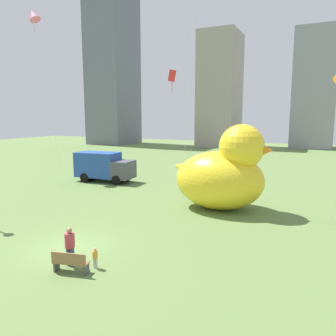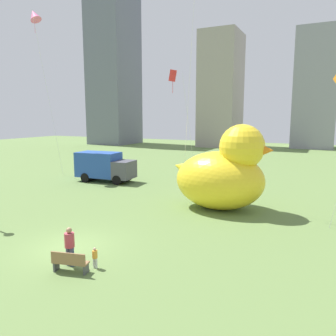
{
  "view_description": "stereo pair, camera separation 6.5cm",
  "coord_description": "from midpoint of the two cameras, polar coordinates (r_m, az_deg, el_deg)",
  "views": [
    {
      "loc": [
        10.98,
        -11.66,
        6.32
      ],
      "look_at": [
        3.45,
        3.95,
        3.6
      ],
      "focal_mm": 35.33,
      "sensor_mm": 36.0,
      "label": 1
    },
    {
      "loc": [
        11.04,
        -11.64,
        6.32
      ],
      "look_at": [
        3.45,
        3.95,
        3.6
      ],
      "focal_mm": 35.33,
      "sensor_mm": 36.0,
      "label": 2
    }
  ],
  "objects": [
    {
      "name": "park_bench",
      "position": [
        14.5,
        -16.67,
        -15.27
      ],
      "size": [
        1.56,
        0.78,
        0.9
      ],
      "color": "olive",
      "rests_on": "ground"
    },
    {
      "name": "giant_inflatable_duck",
      "position": [
        22.7,
        9.37,
        -0.94
      ],
      "size": [
        7.03,
        4.51,
        5.82
      ],
      "color": "yellow",
      "rests_on": "ground"
    },
    {
      "name": "city_skyline",
      "position": [
        68.75,
        15.42,
        16.78
      ],
      "size": [
        73.49,
        18.29,
        40.13
      ],
      "color": "slate",
      "rests_on": "ground"
    },
    {
      "name": "kite_red",
      "position": [
        33.76,
        0.69,
        15.56
      ],
      "size": [
        2.31,
        3.63,
        10.91
      ],
      "color": "silver",
      "rests_on": "ground"
    },
    {
      "name": "box_truck",
      "position": [
        32.77,
        -11.1,
        0.19
      ],
      "size": [
        5.86,
        2.75,
        2.85
      ],
      "color": "#264CA5",
      "rests_on": "ground"
    },
    {
      "name": "kite_pink",
      "position": [
        38.72,
        -22.26,
        23.19
      ],
      "size": [
        2.31,
        2.87,
        17.06
      ],
      "color": "silver",
      "rests_on": "ground"
    },
    {
      "name": "ground_plane",
      "position": [
        17.23,
        -16.8,
        -12.99
      ],
      "size": [
        140.0,
        140.0,
        0.0
      ],
      "primitive_type": "plane",
      "color": "#607D42"
    },
    {
      "name": "person_child",
      "position": [
        14.64,
        -12.58,
        -14.74
      ],
      "size": [
        0.22,
        0.22,
        0.9
      ],
      "color": "silver",
      "rests_on": "ground"
    },
    {
      "name": "person_adult",
      "position": [
        14.95,
        -16.69,
        -12.58
      ],
      "size": [
        0.41,
        0.41,
        1.69
      ],
      "color": "#38476B",
      "rests_on": "ground"
    }
  ]
}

